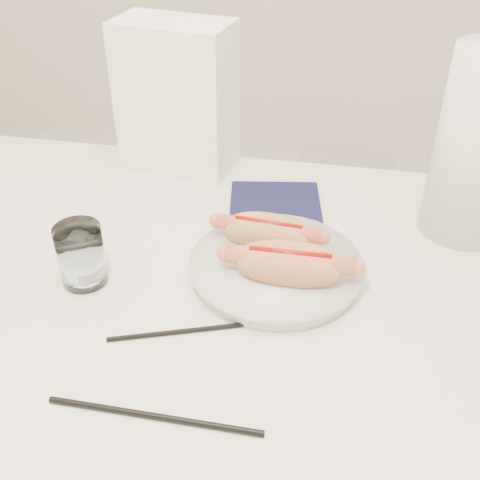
% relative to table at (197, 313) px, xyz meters
% --- Properties ---
extents(table, '(1.20, 0.80, 0.75)m').
position_rel_table_xyz_m(table, '(0.00, 0.00, 0.00)').
color(table, white).
rests_on(table, ground).
extents(plate, '(0.25, 0.25, 0.02)m').
position_rel_table_xyz_m(plate, '(0.11, 0.04, 0.07)').
color(plate, silver).
rests_on(plate, table).
extents(hotdog_left, '(0.16, 0.07, 0.04)m').
position_rel_table_xyz_m(hotdog_left, '(0.09, 0.09, 0.10)').
color(hotdog_left, tan).
rests_on(hotdog_left, plate).
extents(hotdog_right, '(0.18, 0.07, 0.05)m').
position_rel_table_xyz_m(hotdog_right, '(0.13, 0.01, 0.10)').
color(hotdog_right, '#D38752').
rests_on(hotdog_right, plate).
extents(water_glass, '(0.07, 0.07, 0.09)m').
position_rel_table_xyz_m(water_glass, '(-0.16, -0.02, 0.11)').
color(water_glass, white).
rests_on(water_glass, table).
extents(chopstick_near, '(0.20, 0.08, 0.01)m').
position_rel_table_xyz_m(chopstick_near, '(0.02, -0.10, 0.06)').
color(chopstick_near, black).
rests_on(chopstick_near, table).
extents(chopstick_far, '(0.25, 0.01, 0.01)m').
position_rel_table_xyz_m(chopstick_far, '(0.01, -0.24, 0.06)').
color(chopstick_far, black).
rests_on(chopstick_far, table).
extents(napkin_box, '(0.22, 0.15, 0.27)m').
position_rel_table_xyz_m(napkin_box, '(-0.12, 0.35, 0.20)').
color(napkin_box, white).
rests_on(napkin_box, table).
extents(navy_napkin, '(0.18, 0.18, 0.01)m').
position_rel_table_xyz_m(navy_napkin, '(0.09, 0.22, 0.06)').
color(navy_napkin, '#111237').
rests_on(navy_napkin, table).
extents(paper_towel_roll, '(0.15, 0.15, 0.30)m').
position_rel_table_xyz_m(paper_towel_roll, '(0.39, 0.22, 0.21)').
color(paper_towel_roll, white).
rests_on(paper_towel_roll, table).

